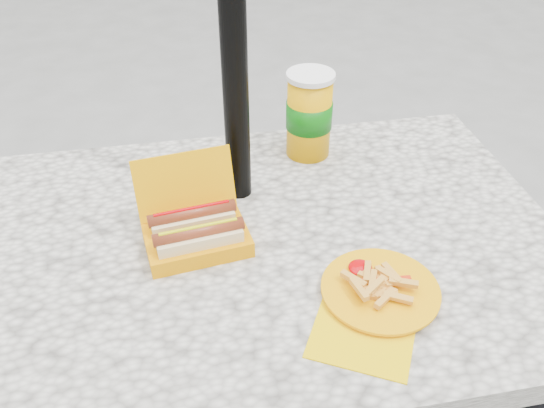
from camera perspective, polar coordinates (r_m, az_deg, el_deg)
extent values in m
cube|color=beige|center=(1.12, -2.00, -4.56)|extent=(1.20, 0.80, 0.05)
cylinder|color=black|center=(1.63, -21.33, -9.37)|extent=(0.07, 0.07, 0.70)
cylinder|color=black|center=(1.70, 13.52, -5.17)|extent=(0.07, 0.07, 0.70)
cylinder|color=black|center=(1.06, -3.88, 16.73)|extent=(0.05, 0.05, 2.20)
cube|color=#E29600|center=(1.08, -7.42, -3.58)|extent=(0.20, 0.15, 0.03)
cube|color=#E29600|center=(1.10, -8.63, 1.97)|extent=(0.19, 0.07, 0.12)
cube|color=#CFB086|center=(1.05, -7.17, -3.75)|extent=(0.16, 0.06, 0.04)
cylinder|color=maroon|center=(1.03, -7.27, -2.76)|extent=(0.17, 0.05, 0.02)
cylinder|color=#BDBB04|center=(1.03, -7.32, -2.28)|extent=(0.14, 0.03, 0.01)
cube|color=#CFB086|center=(1.09, -7.82, -1.90)|extent=(0.16, 0.06, 0.04)
cylinder|color=maroon|center=(1.08, -7.92, -0.92)|extent=(0.17, 0.05, 0.02)
cylinder|color=#AC0003|center=(1.07, -7.97, -0.45)|extent=(0.14, 0.03, 0.01)
cube|color=#E7B900|center=(0.95, 9.05, -12.35)|extent=(0.22, 0.22, 0.00)
cylinder|color=#E29600|center=(1.01, 10.66, -8.42)|extent=(0.19, 0.19, 0.01)
cylinder|color=#E29600|center=(1.01, 10.69, -8.28)|extent=(0.20, 0.20, 0.01)
cube|color=gold|center=(1.00, 11.46, -6.94)|extent=(0.04, 0.05, 0.01)
cube|color=gold|center=(0.98, 12.40, -9.04)|extent=(0.05, 0.04, 0.01)
cube|color=gold|center=(0.99, 9.96, -7.54)|extent=(0.03, 0.05, 0.01)
cube|color=gold|center=(1.00, 10.98, -8.11)|extent=(0.04, 0.04, 0.01)
cube|color=gold|center=(0.99, 10.32, -7.90)|extent=(0.05, 0.04, 0.01)
cube|color=gold|center=(0.98, 11.13, -9.20)|extent=(0.05, 0.04, 0.01)
cube|color=gold|center=(0.97, 8.64, -8.34)|extent=(0.02, 0.05, 0.01)
cube|color=gold|center=(0.99, 10.94, -8.36)|extent=(0.05, 0.04, 0.01)
cube|color=gold|center=(1.00, 9.77, -7.62)|extent=(0.03, 0.05, 0.01)
cube|color=gold|center=(1.01, 10.90, -7.16)|extent=(0.02, 0.05, 0.01)
cube|color=gold|center=(1.01, 9.43, -6.68)|extent=(0.03, 0.05, 0.01)
cube|color=gold|center=(1.01, 10.59, -7.36)|extent=(0.03, 0.05, 0.01)
cube|color=gold|center=(0.99, 10.28, -7.96)|extent=(0.04, 0.04, 0.01)
cube|color=gold|center=(1.02, 11.77, -6.74)|extent=(0.02, 0.05, 0.01)
cube|color=gold|center=(0.99, 8.07, -7.39)|extent=(0.04, 0.05, 0.01)
cube|color=gold|center=(1.00, 12.90, -7.61)|extent=(0.05, 0.03, 0.01)
cube|color=gold|center=(1.00, 9.81, -7.37)|extent=(0.04, 0.04, 0.01)
cube|color=gold|center=(0.99, 10.06, -8.20)|extent=(0.05, 0.02, 0.01)
cube|color=gold|center=(0.98, 10.06, -8.12)|extent=(0.05, 0.04, 0.01)
cube|color=gold|center=(0.99, 10.97, -8.85)|extent=(0.05, 0.02, 0.01)
ellipsoid|color=#AC0003|center=(1.03, 8.75, -6.25)|extent=(0.04, 0.04, 0.01)
cube|color=red|center=(1.00, 11.29, -7.32)|extent=(0.08, 0.02, 0.00)
cylinder|color=#E89C00|center=(1.31, 3.68, 8.61)|extent=(0.10, 0.10, 0.19)
cylinder|color=#085E0A|center=(1.31, 3.69, 8.82)|extent=(0.10, 0.10, 0.06)
cylinder|color=white|center=(1.26, 3.86, 12.58)|extent=(0.11, 0.11, 0.01)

